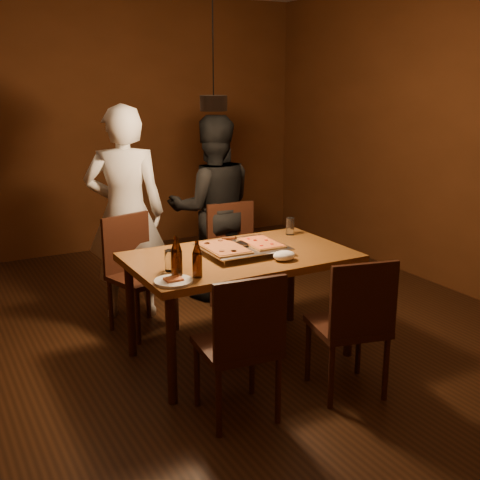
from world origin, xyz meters
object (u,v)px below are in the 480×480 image
beer_bottle_b (197,259)px  pendant_lamp (214,101)px  chair_far_left (135,262)px  beer_bottle_a (177,257)px  chair_near_right (354,315)px  diner_dark (213,209)px  dining_table (240,264)px  chair_near_left (242,335)px  chair_far_right (235,247)px  pizza_tray (243,250)px  diner_white (125,213)px  plate_slice (173,281)px

beer_bottle_b → pendant_lamp: bearing=53.0°
chair_far_left → pendant_lamp: bearing=102.9°
beer_bottle_a → chair_near_right: bearing=-32.8°
diner_dark → beer_bottle_b: bearing=76.8°
dining_table → chair_near_left: chair_near_left is taller
chair_near_right → diner_dark: 2.03m
chair_near_right → chair_near_left: bearing=-173.4°
chair_far_left → chair_far_right: 0.88m
pizza_tray → pendant_lamp: (-0.13, 0.16, 0.99)m
dining_table → chair_near_left: 0.86m
pizza_tray → beer_bottle_a: bearing=-150.2°
beer_bottle_a → diner_white: size_ratio=0.15×
plate_slice → diner_dark: diner_dark is taller
chair_far_left → plate_slice: chair_far_left is taller
chair_near_left → pizza_tray: bearing=66.3°
beer_bottle_a → chair_far_left: bearing=84.6°
chair_far_left → plate_slice: bearing=66.0°
chair_near_left → pendant_lamp: (0.30, 0.92, 1.22)m
chair_near_left → beer_bottle_b: bearing=103.0°
diner_white → diner_dark: (0.80, 0.05, -0.06)m
chair_far_right → diner_white: 0.95m
chair_far_left → beer_bottle_b: beer_bottle_b is taller
beer_bottle_b → diner_dark: bearing=60.6°
diner_white → chair_near_left: bearing=111.7°
chair_near_left → plate_slice: size_ratio=2.11×
plate_slice → diner_white: diner_white is taller
pizza_tray → beer_bottle_b: beer_bottle_b is taller
beer_bottle_a → diner_dark: diner_dark is taller
chair_far_left → chair_near_left: bearing=76.2°
plate_slice → pendant_lamp: pendant_lamp is taller
dining_table → beer_bottle_b: bearing=-146.8°
beer_bottle_a → pendant_lamp: 1.08m
beer_bottle_a → chair_far_right: bearing=47.8°
pizza_tray → diner_white: 1.21m
chair_far_left → pizza_tray: bearing=105.4°
chair_far_right → beer_bottle_b: bearing=57.2°
chair_near_right → dining_table: bearing=124.2°
diner_white → plate_slice: bearing=103.1°
chair_near_left → pendant_lamp: size_ratio=0.44×
diner_dark → pendant_lamp: bearing=80.9°
chair_far_right → pizza_tray: bearing=69.8°
dining_table → plate_slice: bearing=-152.6°
chair_far_right → diner_dark: bearing=-78.5°
dining_table → beer_bottle_a: beer_bottle_a is taller
diner_white → pendant_lamp: pendant_lamp is taller
pizza_tray → beer_bottle_a: beer_bottle_a is taller
dining_table → chair_near_right: chair_near_right is taller
pendant_lamp → pizza_tray: bearing=-49.1°
beer_bottle_a → plate_slice: beer_bottle_a is taller
chair_far_right → pizza_tray: chair_far_right is taller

